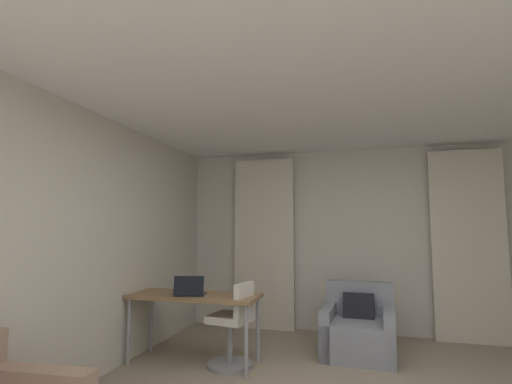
# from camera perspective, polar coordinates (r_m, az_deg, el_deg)

# --- Properties ---
(wall_window) EXTENTS (5.12, 0.06, 2.60)m
(wall_window) POSITION_cam_1_polar(r_m,az_deg,el_deg) (5.67, 15.23, -6.91)
(wall_window) COLOR beige
(wall_window) RESTS_ON ground
(wall_left) EXTENTS (0.06, 6.12, 2.60)m
(wall_left) POSITION_cam_1_polar(r_m,az_deg,el_deg) (3.65, -28.87, -7.20)
(wall_left) COLOR beige
(wall_left) RESTS_ON ground
(ceiling) EXTENTS (5.12, 6.12, 0.06)m
(ceiling) POSITION_cam_1_polar(r_m,az_deg,el_deg) (2.90, 14.62, 18.74)
(ceiling) COLOR white
(ceiling) RESTS_ON wall_left
(curtain_left_panel) EXTENTS (0.90, 0.06, 2.50)m
(curtain_left_panel) POSITION_cam_1_polar(r_m,az_deg,el_deg) (5.71, 1.19, -7.60)
(curtain_left_panel) COLOR beige
(curtain_left_panel) RESTS_ON ground
(curtain_right_panel) EXTENTS (0.90, 0.06, 2.50)m
(curtain_right_panel) POSITION_cam_1_polar(r_m,az_deg,el_deg) (5.71, 29.27, -6.88)
(curtain_right_panel) COLOR beige
(curtain_right_panel) RESTS_ON ground
(armchair) EXTENTS (0.85, 0.86, 0.80)m
(armchair) POSITION_cam_1_polar(r_m,az_deg,el_deg) (4.84, 15.18, -19.48)
(armchair) COLOR gray
(armchair) RESTS_ON ground
(desk) EXTENTS (1.43, 0.57, 0.73)m
(desk) POSITION_cam_1_polar(r_m,az_deg,el_deg) (4.41, -9.18, -15.72)
(desk) COLOR olive
(desk) RESTS_ON ground
(desk_chair) EXTENTS (0.48, 0.48, 0.88)m
(desk_chair) POSITION_cam_1_polar(r_m,az_deg,el_deg) (4.29, -3.43, -19.81)
(desk_chair) COLOR gray
(desk_chair) RESTS_ON ground
(laptop) EXTENTS (0.37, 0.32, 0.22)m
(laptop) POSITION_cam_1_polar(r_m,az_deg,el_deg) (4.31, -9.89, -14.47)
(laptop) COLOR #2D2D33
(laptop) RESTS_ON desk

